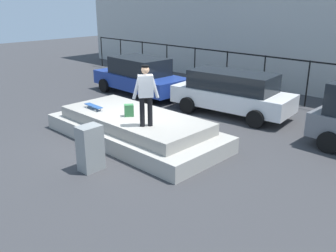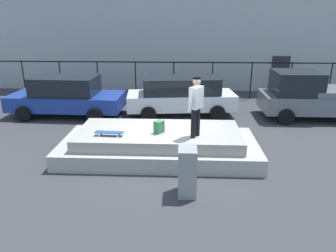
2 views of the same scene
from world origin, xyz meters
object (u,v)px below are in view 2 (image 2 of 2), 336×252
skateboarder (196,103)px  skateboard (109,132)px  car_white_hatchback_mid (181,95)px  backpack (159,127)px  car_blue_sedan_near (67,96)px  utility_box (187,171)px  car_grey_pickup_far (308,96)px

skateboarder → skateboard: 2.64m
skateboarder → car_white_hatchback_mid: bearing=95.1°
backpack → car_blue_sedan_near: size_ratio=0.08×
backpack → utility_box: (0.82, -2.01, -0.41)m
car_white_hatchback_mid → car_grey_pickup_far: 5.31m
skateboarder → car_white_hatchback_mid: skateboarder is taller
backpack → car_white_hatchback_mid: bearing=-150.8°
skateboarder → backpack: size_ratio=4.67×
car_grey_pickup_far → utility_box: car_grey_pickup_far is taller
skateboard → car_white_hatchback_mid: (2.05, 4.89, -0.05)m
skateboard → car_grey_pickup_far: size_ratio=0.21×
skateboard → car_grey_pickup_far: car_grey_pickup_far is taller
backpack → utility_box: bearing=59.1°
backpack → car_white_hatchback_mid: car_white_hatchback_mid is taller
car_blue_sedan_near → car_white_hatchback_mid: 4.93m
backpack → utility_box: size_ratio=0.31×
backpack → car_grey_pickup_far: (5.93, 4.39, -0.06)m
skateboarder → utility_box: size_ratio=1.43×
skateboard → backpack: bearing=12.4°
car_white_hatchback_mid → car_blue_sedan_near: bearing=-176.6°
skateboarder → car_white_hatchback_mid: (-0.43, 4.83, -0.94)m
skateboard → backpack: (1.42, 0.31, 0.08)m
skateboarder → car_blue_sedan_near: 7.09m
skateboarder → utility_box: 2.15m
car_white_hatchback_mid → utility_box: bearing=-88.3°
car_blue_sedan_near → car_white_hatchback_mid: car_blue_sedan_near is taller
skateboard → car_white_hatchback_mid: bearing=67.3°
skateboarder → skateboard: bearing=-178.8°
car_white_hatchback_mid → utility_box: 6.59m
utility_box → car_white_hatchback_mid: bearing=91.3°
skateboard → utility_box: 2.83m
car_blue_sedan_near → car_grey_pickup_far: (10.23, 0.11, 0.09)m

